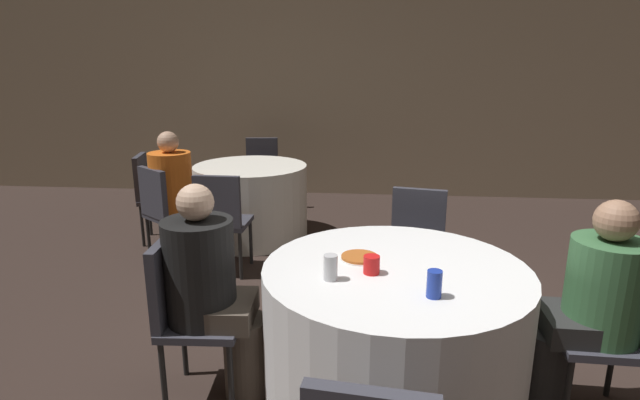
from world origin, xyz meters
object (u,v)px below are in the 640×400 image
at_px(chair_near_east, 620,321).
at_px(person_green_jacket, 587,310).
at_px(chair_near_west, 185,305).
at_px(soda_can_silver, 331,267).
at_px(chair_near_north, 416,240).
at_px(table_near, 393,335).
at_px(chair_far_north, 262,168).
at_px(soda_can_blue, 434,284).
at_px(chair_far_southwest, 164,206).
at_px(person_black_shirt, 214,293).
at_px(person_orange_shirt, 178,195).
at_px(chair_far_south, 221,215).
at_px(table_far, 251,202).
at_px(pizza_plate_near, 360,257).
at_px(chair_far_west, 151,190).

height_order(chair_near_east, person_green_jacket, person_green_jacket).
xyz_separation_m(chair_near_west, soda_can_silver, (0.76, -0.12, 0.28)).
distance_m(chair_near_north, person_green_jacket, 1.30).
height_order(table_near, person_green_jacket, person_green_jacket).
bearing_deg(chair_near_east, table_near, 90.00).
height_order(chair_far_north, soda_can_silver, chair_far_north).
relative_size(chair_near_west, soda_can_blue, 7.20).
xyz_separation_m(table_near, chair_near_west, (-1.08, -0.06, 0.15)).
bearing_deg(chair_far_southwest, person_green_jacket, 5.98).
distance_m(chair_near_west, chair_near_east, 2.15).
height_order(chair_near_north, person_black_shirt, person_black_shirt).
distance_m(chair_near_north, chair_near_west, 1.70).
bearing_deg(person_orange_shirt, person_green_jacket, 3.37).
relative_size(chair_far_south, soda_can_silver, 7.20).
height_order(chair_far_southwest, soda_can_blue, chair_far_southwest).
bearing_deg(table_far, soda_can_blue, -62.62).
bearing_deg(soda_can_blue, chair_far_north, 112.22).
relative_size(table_near, table_far, 1.17).
bearing_deg(person_black_shirt, chair_near_north, 131.35).
relative_size(chair_far_north, person_black_shirt, 0.75).
xyz_separation_m(chair_near_east, chair_far_south, (-2.41, 1.56, 0.00)).
bearing_deg(pizza_plate_near, chair_far_south, 129.05).
bearing_deg(table_near, chair_near_north, 78.80).
height_order(chair_far_south, chair_far_north, same).
bearing_deg(soda_can_silver, chair_far_southwest, 130.10).
height_order(table_far, chair_far_west, chair_far_west).
xyz_separation_m(chair_far_north, person_green_jacket, (2.32, -3.50, 0.05)).
height_order(chair_far_southwest, pizza_plate_near, chair_far_southwest).
height_order(pizza_plate_near, soda_can_blue, soda_can_blue).
relative_size(chair_near_west, person_orange_shirt, 0.75).
height_order(person_black_shirt, soda_can_blue, person_black_shirt).
relative_size(chair_near_west, chair_far_west, 1.00).
bearing_deg(table_far, chair_far_west, -168.40).
xyz_separation_m(chair_near_north, chair_far_south, (-1.55, 0.46, 0.00)).
height_order(chair_far_west, soda_can_blue, chair_far_west).
height_order(chair_near_west, chair_far_north, same).
xyz_separation_m(chair_near_north, soda_can_silver, (-0.52, -1.23, 0.28)).
xyz_separation_m(chair_near_north, person_orange_shirt, (-2.03, 0.79, 0.08)).
height_order(chair_far_south, person_green_jacket, person_green_jacket).
bearing_deg(person_orange_shirt, pizza_plate_near, -9.10).
distance_m(person_orange_shirt, person_black_shirt, 2.10).
distance_m(chair_far_west, person_black_shirt, 2.71).
bearing_deg(chair_near_north, chair_near_east, 139.68).
bearing_deg(chair_far_north, chair_near_north, 118.39).
bearing_deg(chair_near_east, person_green_jacket, 90.00).
bearing_deg(table_near, soda_can_silver, -151.23).
bearing_deg(chair_near_north, table_far, -32.25).
bearing_deg(chair_far_southwest, table_far, 90.00).
relative_size(chair_near_east, chair_far_north, 1.00).
bearing_deg(chair_far_south, soda_can_silver, -57.46).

